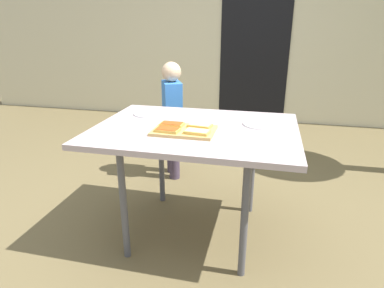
# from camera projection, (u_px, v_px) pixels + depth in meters

# --- Properties ---
(ground_plane) EXTENTS (16.00, 16.00, 0.00)m
(ground_plane) POSITION_uv_depth(u_px,v_px,m) (195.00, 230.00, 2.17)
(ground_plane) COLOR brown
(house_wall_back) EXTENTS (8.00, 0.20, 2.95)m
(house_wall_back) POSITION_uv_depth(u_px,v_px,m) (244.00, 9.00, 4.29)
(house_wall_back) COLOR beige
(house_wall_back) RESTS_ON ground
(house_door) EXTENTS (0.90, 0.02, 2.00)m
(house_door) POSITION_uv_depth(u_px,v_px,m) (255.00, 47.00, 4.32)
(house_door) COLOR black
(house_door) RESTS_ON ground
(dining_table) EXTENTS (1.18, 0.89, 0.72)m
(dining_table) POSITION_uv_depth(u_px,v_px,m) (195.00, 136.00, 1.94)
(dining_table) COLOR #AF9C9F
(dining_table) RESTS_ON ground
(cutting_board) EXTENTS (0.34, 0.24, 0.02)m
(cutting_board) POSITION_uv_depth(u_px,v_px,m) (184.00, 131.00, 1.83)
(cutting_board) COLOR tan
(cutting_board) RESTS_ON dining_table
(pizza_slice_near_left) EXTENTS (0.14, 0.09, 0.02)m
(pizza_slice_near_left) POSITION_uv_depth(u_px,v_px,m) (167.00, 130.00, 1.79)
(pizza_slice_near_left) COLOR gold
(pizza_slice_near_left) RESTS_ON cutting_board
(pizza_slice_far_left) EXTENTS (0.13, 0.08, 0.02)m
(pizza_slice_far_left) POSITION_uv_depth(u_px,v_px,m) (172.00, 124.00, 1.89)
(pizza_slice_far_left) COLOR gold
(pizza_slice_far_left) RESTS_ON cutting_board
(pizza_slice_far_right) EXTENTS (0.14, 0.10, 0.02)m
(pizza_slice_far_right) POSITION_uv_depth(u_px,v_px,m) (200.00, 125.00, 1.87)
(pizza_slice_far_right) COLOR gold
(pizza_slice_far_right) RESTS_ON cutting_board
(pizza_slice_near_right) EXTENTS (0.14, 0.09, 0.02)m
(pizza_slice_near_right) POSITION_uv_depth(u_px,v_px,m) (197.00, 132.00, 1.76)
(pizza_slice_near_right) COLOR gold
(pizza_slice_near_right) RESTS_ON cutting_board
(plate_white_left) EXTENTS (0.23, 0.23, 0.01)m
(plate_white_left) POSITION_uv_depth(u_px,v_px,m) (151.00, 113.00, 2.20)
(plate_white_left) COLOR white
(plate_white_left) RESTS_ON dining_table
(plate_white_right) EXTENTS (0.23, 0.23, 0.01)m
(plate_white_right) POSITION_uv_depth(u_px,v_px,m) (262.00, 124.00, 1.96)
(plate_white_right) COLOR white
(plate_white_right) RESTS_ON dining_table
(child_left) EXTENTS (0.23, 0.28, 1.00)m
(child_left) POSITION_uv_depth(u_px,v_px,m) (172.00, 114.00, 2.79)
(child_left) COLOR #433748
(child_left) RESTS_ON ground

